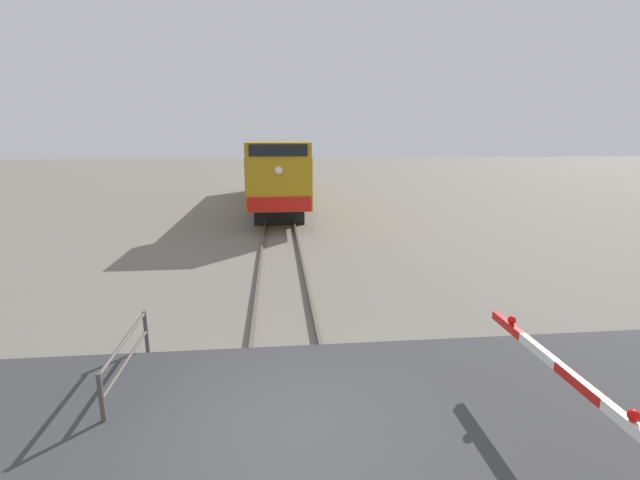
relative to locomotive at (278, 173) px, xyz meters
The scene contains 6 objects.
ground_plane 21.91m from the locomotive, 90.00° to the right, with size 160.00×160.00×0.00m, color slate.
rail_track_left 21.92m from the locomotive, 91.88° to the right, with size 0.08×80.00×0.15m, color #59544C.
rail_track_right 21.92m from the locomotive, 88.12° to the right, with size 0.08×80.00×0.15m, color #59544C.
road_surface 21.91m from the locomotive, 90.00° to the right, with size 36.00×5.39×0.16m, color #38383A.
locomotive is the anchor object (origin of this frame).
guard_railing 20.33m from the locomotive, 97.86° to the right, with size 0.08×2.40×0.95m.
Camera 1 is at (-0.12, -5.50, 4.34)m, focal length 24.67 mm.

